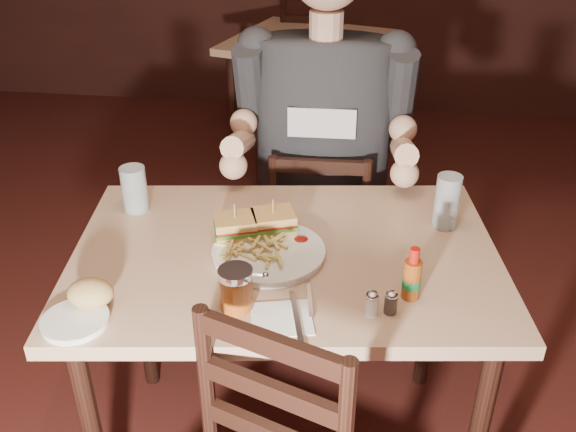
# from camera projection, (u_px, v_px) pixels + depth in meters

# --- Properties ---
(room_shell) EXTENTS (7.00, 7.00, 7.00)m
(room_shell) POSITION_uv_depth(u_px,v_px,m) (295.00, 57.00, 1.10)
(room_shell) COLOR black
(room_shell) RESTS_ON ground
(main_table) EXTENTS (1.23, 0.90, 0.77)m
(main_table) POSITION_uv_depth(u_px,v_px,m) (286.00, 278.00, 1.76)
(main_table) COLOR tan
(main_table) RESTS_ON ground
(bg_table) EXTENTS (0.99, 0.99, 0.77)m
(bg_table) POSITION_uv_depth(u_px,v_px,m) (307.00, 54.00, 3.63)
(bg_table) COLOR tan
(bg_table) RESTS_ON ground
(chair_far) EXTENTS (0.39, 0.43, 0.83)m
(chair_far) POSITION_uv_depth(u_px,v_px,m) (320.00, 238.00, 2.44)
(chair_far) COLOR black
(chair_far) RESTS_ON ground
(bg_chair_far) EXTENTS (0.47, 0.51, 0.96)m
(bg_chair_far) POSITION_uv_depth(u_px,v_px,m) (316.00, 61.00, 4.20)
(bg_chair_far) COLOR black
(bg_chair_far) RESTS_ON ground
(bg_chair_near) EXTENTS (0.43, 0.47, 0.90)m
(bg_chair_near) POSITION_uv_depth(u_px,v_px,m) (295.00, 130.00, 3.27)
(bg_chair_near) COLOR black
(bg_chair_near) RESTS_ON ground
(diner) EXTENTS (0.63, 0.50, 1.07)m
(diner) POSITION_uv_depth(u_px,v_px,m) (323.00, 107.00, 2.12)
(diner) COLOR #27282B
(diner) RESTS_ON chair_far
(dinner_plate) EXTENTS (0.33, 0.33, 0.02)m
(dinner_plate) POSITION_uv_depth(u_px,v_px,m) (269.00, 254.00, 1.69)
(dinner_plate) COLOR white
(dinner_plate) RESTS_ON main_table
(sandwich_left) EXTENTS (0.13, 0.12, 0.10)m
(sandwich_left) POSITION_uv_depth(u_px,v_px,m) (235.00, 221.00, 1.73)
(sandwich_left) COLOR #DFAF5B
(sandwich_left) RESTS_ON dinner_plate
(sandwich_right) EXTENTS (0.14, 0.13, 0.10)m
(sandwich_right) POSITION_uv_depth(u_px,v_px,m) (273.00, 216.00, 1.75)
(sandwich_right) COLOR #DFAF5B
(sandwich_right) RESTS_ON dinner_plate
(fries_pile) EXTENTS (0.27, 0.21, 0.04)m
(fries_pile) POSITION_uv_depth(u_px,v_px,m) (250.00, 247.00, 1.67)
(fries_pile) COLOR tan
(fries_pile) RESTS_ON dinner_plate
(ketchup_dollop) EXTENTS (0.04, 0.04, 0.01)m
(ketchup_dollop) POSITION_uv_depth(u_px,v_px,m) (301.00, 239.00, 1.73)
(ketchup_dollop) COLOR maroon
(ketchup_dollop) RESTS_ON dinner_plate
(glass_left) EXTENTS (0.08, 0.08, 0.14)m
(glass_left) POSITION_uv_depth(u_px,v_px,m) (134.00, 189.00, 1.88)
(glass_left) COLOR silver
(glass_left) RESTS_ON main_table
(glass_right) EXTENTS (0.08, 0.08, 0.16)m
(glass_right) POSITION_uv_depth(u_px,v_px,m) (447.00, 202.00, 1.79)
(glass_right) COLOR silver
(glass_right) RESTS_ON main_table
(hot_sauce) EXTENTS (0.05, 0.05, 0.14)m
(hot_sauce) POSITION_uv_depth(u_px,v_px,m) (412.00, 273.00, 1.51)
(hot_sauce) COLOR #8A3D0F
(hot_sauce) RESTS_ON main_table
(salt_shaker) EXTENTS (0.04, 0.04, 0.06)m
(salt_shaker) POSITION_uv_depth(u_px,v_px,m) (372.00, 304.00, 1.48)
(salt_shaker) COLOR white
(salt_shaker) RESTS_ON main_table
(pepper_shaker) EXTENTS (0.03, 0.03, 0.06)m
(pepper_shaker) POSITION_uv_depth(u_px,v_px,m) (391.00, 303.00, 1.48)
(pepper_shaker) COLOR #38332D
(pepper_shaker) RESTS_ON main_table
(syrup_dispenser) EXTENTS (0.09, 0.09, 0.11)m
(syrup_dispenser) POSITION_uv_depth(u_px,v_px,m) (236.00, 289.00, 1.49)
(syrup_dispenser) COLOR #8A3D0F
(syrup_dispenser) RESTS_ON main_table
(napkin) EXTENTS (0.16, 0.16, 0.00)m
(napkin) POSITION_uv_depth(u_px,v_px,m) (282.00, 319.00, 1.47)
(napkin) COLOR white
(napkin) RESTS_ON main_table
(knife) EXTENTS (0.06, 0.21, 0.01)m
(knife) POSITION_uv_depth(u_px,v_px,m) (297.00, 320.00, 1.46)
(knife) COLOR silver
(knife) RESTS_ON napkin
(fork) EXTENTS (0.03, 0.14, 0.00)m
(fork) POSITION_uv_depth(u_px,v_px,m) (310.00, 298.00, 1.53)
(fork) COLOR silver
(fork) RESTS_ON napkin
(side_plate) EXTENTS (0.17, 0.17, 0.01)m
(side_plate) POSITION_uv_depth(u_px,v_px,m) (75.00, 322.00, 1.45)
(side_plate) COLOR white
(side_plate) RESTS_ON main_table
(bread_roll) EXTENTS (0.12, 0.10, 0.07)m
(bread_roll) POSITION_uv_depth(u_px,v_px,m) (90.00, 293.00, 1.49)
(bread_roll) COLOR tan
(bread_roll) RESTS_ON side_plate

